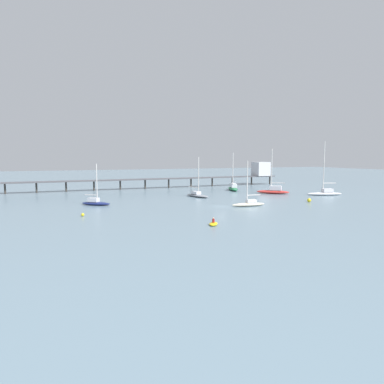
% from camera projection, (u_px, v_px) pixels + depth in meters
% --- Properties ---
extents(ground_plane, '(400.00, 400.00, 0.00)m').
position_uv_depth(ground_plane, '(221.00, 207.00, 72.28)').
color(ground_plane, slate).
extents(pier, '(87.29, 5.43, 7.96)m').
position_uv_depth(pier, '(217.00, 173.00, 120.76)').
color(pier, '#4C4C51').
rests_on(pier, ground_plane).
extents(sailboat_red, '(8.17, 7.65, 12.04)m').
position_uv_depth(sailboat_red, '(273.00, 191.00, 96.69)').
color(sailboat_red, red).
rests_on(sailboat_red, ground_plane).
extents(sailboat_cream, '(7.35, 2.22, 9.18)m').
position_uv_depth(sailboat_cream, '(249.00, 203.00, 72.73)').
color(sailboat_cream, beige).
rests_on(sailboat_cream, ground_plane).
extents(sailboat_navy, '(6.23, 5.49, 8.58)m').
position_uv_depth(sailboat_navy, '(95.00, 202.00, 74.19)').
color(sailboat_navy, navy).
rests_on(sailboat_navy, ground_plane).
extents(sailboat_gray, '(4.21, 8.29, 9.87)m').
position_uv_depth(sailboat_gray, '(197.00, 194.00, 89.06)').
color(sailboat_gray, gray).
rests_on(sailboat_gray, ground_plane).
extents(sailboat_white, '(9.49, 5.32, 13.99)m').
position_uv_depth(sailboat_white, '(325.00, 192.00, 93.23)').
color(sailboat_white, white).
rests_on(sailboat_white, ground_plane).
extents(sailboat_green, '(4.72, 9.09, 11.11)m').
position_uv_depth(sailboat_green, '(233.00, 188.00, 105.78)').
color(sailboat_green, '#287F4C').
rests_on(sailboat_green, ground_plane).
extents(dinghy_yellow, '(2.41, 2.92, 1.14)m').
position_uv_depth(dinghy_yellow, '(213.00, 224.00, 53.02)').
color(dinghy_yellow, yellow).
rests_on(dinghy_yellow, ground_plane).
extents(mooring_buoy_near, '(0.85, 0.85, 0.85)m').
position_uv_depth(mooring_buoy_near, '(309.00, 200.00, 79.14)').
color(mooring_buoy_near, yellow).
rests_on(mooring_buoy_near, ground_plane).
extents(mooring_buoy_outer, '(0.55, 0.55, 0.55)m').
position_uv_depth(mooring_buoy_outer, '(83.00, 215.00, 60.57)').
color(mooring_buoy_outer, yellow).
rests_on(mooring_buoy_outer, ground_plane).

